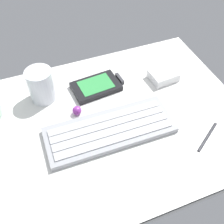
% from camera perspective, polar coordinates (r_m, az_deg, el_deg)
% --- Properties ---
extents(ground_plane, '(0.64, 0.48, 0.03)m').
position_cam_1_polar(ground_plane, '(0.65, 0.07, -2.45)').
color(ground_plane, silver).
extents(keyboard, '(0.29, 0.11, 0.02)m').
position_cam_1_polar(keyboard, '(0.61, -0.48, -3.75)').
color(keyboard, '#93969B').
rests_on(keyboard, ground_plane).
extents(handheld_device, '(0.13, 0.09, 0.02)m').
position_cam_1_polar(handheld_device, '(0.71, -2.88, 5.50)').
color(handheld_device, black).
rests_on(handheld_device, ground_plane).
extents(juice_cup, '(0.06, 0.06, 0.09)m').
position_cam_1_polar(juice_cup, '(0.68, -14.57, 5.25)').
color(juice_cup, silver).
rests_on(juice_cup, ground_plane).
extents(charger_block, '(0.07, 0.06, 0.02)m').
position_cam_1_polar(charger_block, '(0.74, 10.71, 7.52)').
color(charger_block, white).
rests_on(charger_block, ground_plane).
extents(trackball_mouse, '(0.02, 0.02, 0.02)m').
position_cam_1_polar(trackball_mouse, '(0.65, -7.35, 0.32)').
color(trackball_mouse, purple).
rests_on(trackball_mouse, ground_plane).
extents(stylus_pen, '(0.08, 0.06, 0.01)m').
position_cam_1_polar(stylus_pen, '(0.64, 19.42, -4.80)').
color(stylus_pen, '#26262B').
rests_on(stylus_pen, ground_plane).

